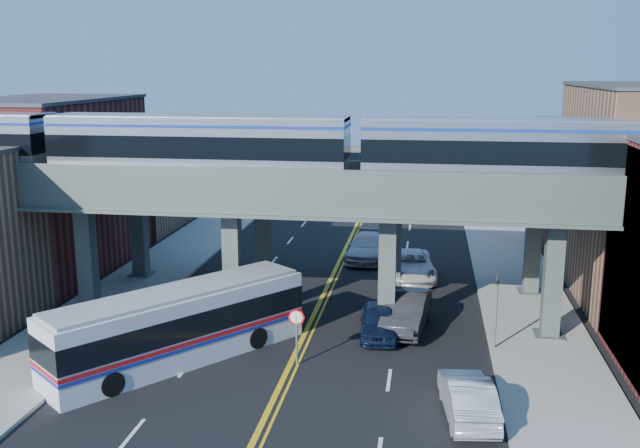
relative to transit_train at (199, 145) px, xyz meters
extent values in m
plane|color=black|center=(5.55, -8.00, -9.24)|extent=(120.00, 120.00, 0.00)
cube|color=gray|center=(-5.95, 2.00, -9.16)|extent=(5.00, 70.00, 0.16)
cube|color=gray|center=(17.05, 2.00, -9.16)|extent=(5.00, 70.00, 0.16)
cube|color=maroon|center=(-12.95, 8.00, -3.74)|extent=(8.00, 14.00, 11.00)
cube|color=#96694D|center=(-12.95, 21.00, -5.24)|extent=(8.00, 10.00, 8.00)
cube|color=maroon|center=(24.05, 21.00, -4.74)|extent=(8.00, 10.00, 9.00)
cube|color=teal|center=(20.10, -4.00, -4.49)|extent=(0.10, 9.50, 9.50)
cube|color=#424C4B|center=(-6.45, 0.00, -6.24)|extent=(0.85, 0.85, 6.00)
cube|color=#424C4B|center=(1.55, 0.00, -6.24)|extent=(0.85, 0.85, 6.00)
cube|color=#424C4B|center=(9.55, 0.00, -6.24)|extent=(0.85, 0.85, 6.00)
cube|color=#424C4B|center=(17.55, 0.00, -6.24)|extent=(0.85, 0.85, 6.00)
cube|color=#47514A|center=(5.55, 0.00, -2.54)|extent=(52.00, 3.60, 1.40)
cube|color=#424C4B|center=(-6.45, 7.00, -6.24)|extent=(0.85, 0.85, 6.00)
cube|color=#424C4B|center=(1.55, 7.00, -6.24)|extent=(0.85, 0.85, 6.00)
cube|color=#424C4B|center=(9.55, 7.00, -6.24)|extent=(0.85, 0.85, 6.00)
cube|color=#424C4B|center=(17.55, 7.00, -6.24)|extent=(0.85, 0.85, 6.00)
cube|color=#47514A|center=(5.55, 7.00, -2.54)|extent=(52.00, 3.60, 1.40)
cube|color=black|center=(-10.97, 0.00, -1.71)|extent=(2.16, 2.16, 0.25)
cube|color=black|center=(-4.79, 0.00, -1.71)|extent=(2.16, 2.16, 0.25)
cube|color=black|center=(4.79, 0.00, -1.71)|extent=(2.16, 2.16, 0.25)
cube|color=#B6B9C0|center=(0.00, 0.00, -0.02)|extent=(14.95, 2.85, 3.15)
cube|color=black|center=(0.00, 0.00, 0.13)|extent=(14.97, 2.91, 1.08)
cube|color=black|center=(10.97, 0.00, -1.71)|extent=(2.16, 2.16, 0.25)
cube|color=black|center=(20.54, 0.00, -1.71)|extent=(2.16, 2.16, 0.25)
cube|color=#B6B9C0|center=(15.75, 0.00, -0.02)|extent=(14.95, 2.85, 3.15)
cube|color=black|center=(15.75, 0.00, 0.13)|extent=(14.97, 2.91, 1.08)
cylinder|color=slate|center=(5.85, -5.00, -8.09)|extent=(0.09, 0.09, 2.30)
cylinder|color=red|center=(5.85, -5.00, -6.99)|extent=(0.76, 0.04, 0.76)
cylinder|color=slate|center=(14.75, -2.00, -7.64)|extent=(0.12, 0.12, 3.20)
imported|color=black|center=(14.75, -2.00, -5.59)|extent=(0.15, 0.18, 0.90)
cube|color=silver|center=(0.49, -5.30, -7.64)|extent=(9.83, 11.35, 3.20)
cube|color=black|center=(0.49, -5.30, -7.22)|extent=(9.90, 11.42, 1.08)
cube|color=#B21419|center=(0.49, -5.30, -7.95)|extent=(9.89, 11.41, 0.19)
cylinder|color=black|center=(-1.98, -8.40, -8.72)|extent=(2.82, 2.54, 1.03)
cylinder|color=black|center=(2.66, -2.59, -8.72)|extent=(2.82, 2.54, 1.03)
imported|color=black|center=(9.24, -0.87, -8.45)|extent=(2.15, 4.73, 1.58)
imported|color=#272729|center=(10.55, 0.33, -8.31)|extent=(2.61, 5.84, 1.86)
imported|color=white|center=(10.52, 9.31, -8.39)|extent=(3.54, 6.39, 1.69)
imported|color=#B8B8BD|center=(7.35, 13.53, -8.38)|extent=(2.76, 6.02, 1.71)
imported|color=#A6A6AA|center=(13.19, -8.78, -8.43)|extent=(2.29, 5.08, 1.62)
camera|label=1|loc=(11.42, -34.41, 3.84)|focal=40.00mm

